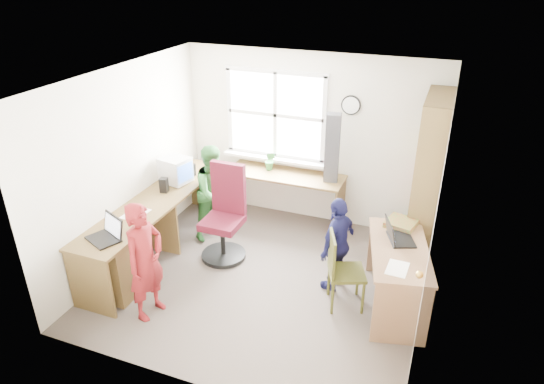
# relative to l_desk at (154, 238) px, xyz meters

# --- Properties ---
(room) EXTENTS (3.64, 3.44, 2.44)m
(room) POSITION_rel_l_desk_xyz_m (1.32, 0.38, 0.76)
(room) COLOR #473E37
(room) RESTS_ON ground
(l_desk) EXTENTS (2.38, 2.95, 0.75)m
(l_desk) POSITION_rel_l_desk_xyz_m (0.00, 0.00, 0.00)
(l_desk) COLOR brown
(l_desk) RESTS_ON ground
(right_desk) EXTENTS (0.85, 1.37, 0.73)m
(right_desk) POSITION_rel_l_desk_xyz_m (2.81, 0.36, 0.08)
(right_desk) COLOR brown
(right_desk) RESTS_ON ground
(bookshelf) EXTENTS (0.30, 1.02, 2.10)m
(bookshelf) POSITION_rel_l_desk_xyz_m (2.96, 1.47, 0.55)
(bookshelf) COLOR brown
(bookshelf) RESTS_ON ground
(swivel_chair) EXTENTS (0.57, 0.57, 1.22)m
(swivel_chair) POSITION_rel_l_desk_xyz_m (0.64, 0.62, 0.07)
(swivel_chair) COLOR black
(swivel_chair) RESTS_ON ground
(wooden_chair) EXTENTS (0.50, 0.50, 0.88)m
(wooden_chair) POSITION_rel_l_desk_xyz_m (2.25, 0.15, 0.02)
(wooden_chair) COLOR #3F4015
(wooden_chair) RESTS_ON ground
(crt_monitor) EXTENTS (0.41, 0.38, 0.35)m
(crt_monitor) POSITION_rel_l_desk_xyz_m (-0.22, 0.92, 0.47)
(crt_monitor) COLOR white
(crt_monitor) RESTS_ON l_desk
(laptop_left) EXTENTS (0.45, 0.42, 0.25)m
(laptop_left) POSITION_rel_l_desk_xyz_m (-0.16, -0.59, 0.35)
(laptop_left) COLOR black
(laptop_left) RESTS_ON l_desk
(laptop_right) EXTENTS (0.40, 0.43, 0.24)m
(laptop_right) POSITION_rel_l_desk_xyz_m (2.75, 0.51, 0.34)
(laptop_right) COLOR black
(laptop_right) RESTS_ON right_desk
(speaker_a) EXTENTS (0.11, 0.11, 0.19)m
(speaker_a) POSITION_rel_l_desk_xyz_m (-0.21, 0.61, 0.39)
(speaker_a) COLOR black
(speaker_a) RESTS_ON l_desk
(speaker_b) EXTENTS (0.11, 0.11, 0.17)m
(speaker_b) POSITION_rel_l_desk_xyz_m (-0.14, 1.19, 0.38)
(speaker_b) COLOR black
(speaker_b) RESTS_ON l_desk
(cd_tower) EXTENTS (0.21, 0.19, 0.93)m
(cd_tower) POSITION_rel_l_desk_xyz_m (1.70, 1.73, 0.76)
(cd_tower) COLOR black
(cd_tower) RESTS_ON l_desk
(game_box) EXTENTS (0.38, 0.38, 0.06)m
(game_box) POSITION_rel_l_desk_xyz_m (2.76, 0.85, 0.31)
(game_box) COLOR #B51A16
(game_box) RESTS_ON right_desk
(paper_a) EXTENTS (0.25, 0.34, 0.00)m
(paper_a) POSITION_rel_l_desk_xyz_m (-0.21, -0.02, 0.30)
(paper_a) COLOR white
(paper_a) RESTS_ON l_desk
(paper_b) EXTENTS (0.21, 0.29, 0.00)m
(paper_b) POSITION_rel_l_desk_xyz_m (2.84, -0.02, 0.28)
(paper_b) COLOR white
(paper_b) RESTS_ON right_desk
(potted_plant) EXTENTS (0.17, 0.15, 0.28)m
(potted_plant) POSITION_rel_l_desk_xyz_m (0.81, 1.76, 0.43)
(potted_plant) COLOR #2F7739
(potted_plant) RESTS_ON l_desk
(person_red) EXTENTS (0.39, 0.53, 1.32)m
(person_red) POSITION_rel_l_desk_xyz_m (0.39, -0.71, 0.21)
(person_red) COLOR maroon
(person_red) RESTS_ON ground
(person_green) EXTENTS (0.71, 0.78, 1.31)m
(person_green) POSITION_rel_l_desk_xyz_m (0.31, 1.01, 0.20)
(person_green) COLOR #2E732F
(person_green) RESTS_ON ground
(person_navy) EXTENTS (0.45, 0.72, 1.15)m
(person_navy) POSITION_rel_l_desk_xyz_m (2.13, 0.46, 0.12)
(person_navy) COLOR #161745
(person_navy) RESTS_ON ground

